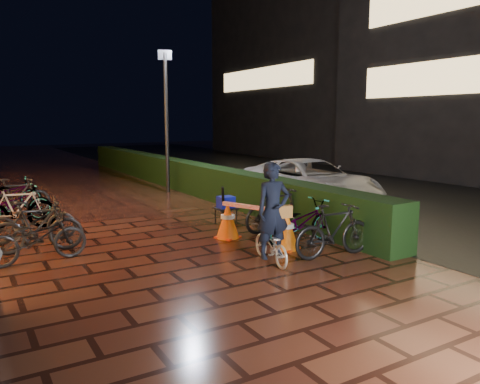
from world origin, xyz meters
TOP-DOWN VIEW (x-y plane):
  - ground at (0.00, 0.00)m, footprint 80.00×80.00m
  - asphalt_road at (9.00, 5.00)m, footprint 11.00×60.00m
  - hedge at (3.30, 8.00)m, footprint 0.70×20.00m
  - van at (5.34, 3.16)m, footprint 2.37×4.73m
  - far_buildings at (17.23, 9.61)m, footprint 9.08×31.00m
  - lamp_post_hedge at (2.58, 7.23)m, footprint 0.44×0.19m
  - cyclist at (1.13, -1.02)m, footprint 0.66×1.27m
  - traffic_barrier at (1.60, 0.23)m, footprint 1.08×1.85m
  - cart_assembly at (1.94, 2.07)m, footprint 0.52×0.51m
  - parked_bikes_storefront at (-2.28, 3.74)m, footprint 1.85×6.15m
  - parked_bikes_hedge at (2.38, -0.26)m, footprint 1.87×2.62m

SIDE VIEW (x-z plane):
  - ground at x=0.00m, z-range 0.00..0.00m
  - asphalt_road at x=9.00m, z-range 0.00..0.01m
  - traffic_barrier at x=1.60m, z-range 0.00..0.76m
  - parked_bikes_storefront at x=-2.28m, z-range -0.03..0.95m
  - parked_bikes_hedge at x=2.38m, z-range -0.02..0.96m
  - cart_assembly at x=1.94m, z-range 0.01..0.95m
  - hedge at x=3.30m, z-range 0.00..1.00m
  - van at x=5.34m, z-range 0.01..1.29m
  - cyclist at x=1.13m, z-range -0.22..1.52m
  - lamp_post_hedge at x=2.58m, z-range 0.23..4.88m
  - far_buildings at x=17.23m, z-range -0.53..13.47m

